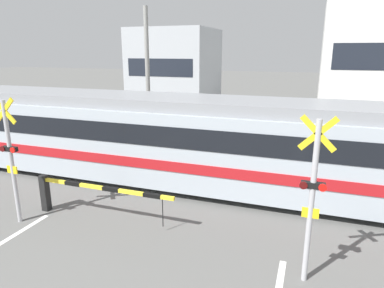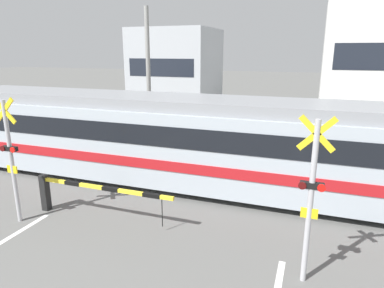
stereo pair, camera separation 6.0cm
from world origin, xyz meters
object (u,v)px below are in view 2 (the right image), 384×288
object	(u,v)px
crossing_barrier_near	(76,191)
crossing_signal_left	(11,155)
commuter_train	(181,138)
crossing_barrier_far	(277,149)
crossing_signal_right	(311,195)
pedestrian	(234,133)

from	to	relation	value
crossing_barrier_near	crossing_signal_left	size ratio (longest dim) A/B	1.22
commuter_train	crossing_signal_left	bearing A→B (deg)	-127.81
commuter_train	crossing_barrier_far	distance (m)	4.21
crossing_barrier_near	crossing_signal_right	distance (m)	6.26
commuter_train	crossing_signal_left	world-z (taller)	crossing_signal_left
commuter_train	pedestrian	bearing A→B (deg)	79.39
crossing_barrier_far	crossing_barrier_near	bearing A→B (deg)	-127.84
crossing_barrier_near	crossing_barrier_far	distance (m)	7.81
crossing_signal_right	commuter_train	bearing A→B (deg)	136.16
crossing_barrier_far	crossing_signal_right	xyz separation A→B (m)	(1.32, -6.97, 1.12)
crossing_barrier_near	crossing_barrier_far	bearing A→B (deg)	52.16
crossing_signal_left	crossing_signal_right	size ratio (longest dim) A/B	1.00
crossing_barrier_near	crossing_signal_left	distance (m)	1.91
crossing_signal_right	pedestrian	distance (m)	9.24
crossing_barrier_near	crossing_signal_right	xyz separation A→B (m)	(6.11, -0.81, 1.12)
crossing_signal_right	pedestrian	xyz separation A→B (m)	(-3.42, 8.53, -0.96)
crossing_barrier_near	crossing_barrier_far	size ratio (longest dim) A/B	1.00
crossing_signal_right	crossing_barrier_far	bearing A→B (deg)	100.70
commuter_train	crossing_signal_right	xyz separation A→B (m)	(4.25, -4.09, 0.25)
commuter_train	crossing_barrier_far	world-z (taller)	commuter_train
crossing_barrier_far	crossing_signal_right	distance (m)	7.18
crossing_signal_right	crossing_signal_left	bearing A→B (deg)	180.00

